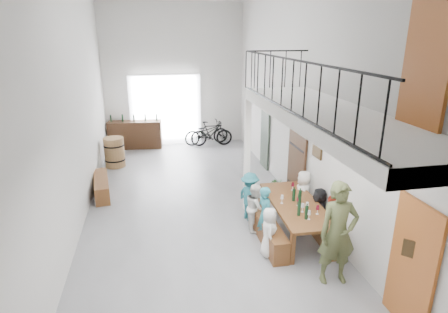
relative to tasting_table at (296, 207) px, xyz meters
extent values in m
plane|color=slate|center=(-2.04, 1.98, -0.71)|extent=(12.00, 12.00, 0.00)
plane|color=silver|center=(-2.04, 7.98, 2.04)|extent=(5.50, 0.00, 5.50)
plane|color=silver|center=(-2.04, -4.02, 2.04)|extent=(5.50, 0.00, 5.50)
plane|color=silver|center=(-4.79, 1.98, 2.04)|extent=(0.00, 12.00, 12.00)
plane|color=silver|center=(0.71, 1.98, 2.04)|extent=(0.00, 12.00, 12.00)
cube|color=white|center=(-2.44, 7.92, 0.69)|extent=(2.80, 0.08, 2.80)
cube|color=#9B4F1F|center=(0.66, -2.92, 0.34)|extent=(0.06, 0.95, 2.10)
cube|color=#3C2311|center=(0.66, 1.68, 0.29)|extent=(0.06, 1.10, 2.00)
cube|color=#2E392F|center=(0.66, 4.48, 0.29)|extent=(0.06, 0.80, 2.00)
cube|color=#9B4F1F|center=(0.66, -2.52, 3.39)|extent=(0.06, 0.90, 1.95)
cube|color=#43311A|center=(0.68, 0.58, 1.19)|extent=(0.04, 0.45, 0.55)
cylinder|color=white|center=(0.67, 3.18, 1.69)|extent=(0.04, 0.28, 0.28)
cube|color=white|center=(-0.04, -1.22, 2.29)|extent=(1.50, 5.60, 0.25)
cube|color=black|center=(-0.77, -1.22, 3.27)|extent=(0.03, 5.60, 0.03)
cube|color=black|center=(-0.77, -1.22, 2.44)|extent=(0.03, 5.60, 0.03)
cube|color=black|center=(-0.04, 1.56, 3.27)|extent=(1.50, 0.03, 0.03)
cube|color=white|center=(-0.74, 1.53, 0.73)|extent=(0.14, 0.14, 2.88)
cube|color=brown|center=(0.00, 0.00, 0.05)|extent=(1.11, 2.52, 0.06)
cube|color=brown|center=(-0.47, -1.05, -0.34)|extent=(0.09, 0.09, 0.73)
cube|color=brown|center=(0.39, -1.08, -0.34)|extent=(0.09, 0.09, 0.73)
cube|color=brown|center=(-0.39, 1.08, -0.34)|extent=(0.09, 0.09, 0.73)
cube|color=brown|center=(0.47, 1.05, -0.34)|extent=(0.09, 0.09, 0.73)
cube|color=brown|center=(-0.67, -0.03, -0.46)|extent=(0.39, 2.17, 0.50)
cube|color=brown|center=(0.53, -0.06, -0.45)|extent=(0.39, 2.21, 0.51)
cylinder|color=black|center=(0.01, -0.12, 0.26)|extent=(0.07, 0.07, 0.35)
cylinder|color=black|center=(-0.01, 0.14, 0.26)|extent=(0.07, 0.07, 0.35)
cylinder|color=black|center=(-0.08, -0.73, 0.26)|extent=(0.07, 0.07, 0.35)
cylinder|color=black|center=(-0.17, -0.55, 0.26)|extent=(0.07, 0.07, 0.35)
cylinder|color=black|center=(0.10, 0.04, 0.26)|extent=(0.07, 0.07, 0.35)
cube|color=brown|center=(-4.54, 3.22, -0.46)|extent=(0.60, 1.77, 0.49)
cylinder|color=olive|center=(-4.33, 5.55, -0.20)|extent=(0.67, 0.67, 1.01)
cylinder|color=black|center=(-4.33, 5.55, -0.45)|extent=(0.69, 0.69, 0.05)
cylinder|color=black|center=(-4.33, 5.55, 0.05)|extent=(0.69, 0.69, 0.05)
cube|color=#3C2311|center=(-3.69, 7.63, -0.17)|extent=(2.10, 0.78, 1.08)
cylinder|color=black|center=(-4.56, 7.69, 0.52)|extent=(0.06, 0.06, 0.28)
cylinder|color=black|center=(-4.12, 7.69, 0.52)|extent=(0.06, 0.06, 0.28)
cylinder|color=black|center=(-3.69, 7.60, 0.52)|extent=(0.06, 0.06, 0.28)
cylinder|color=black|center=(-3.25, 7.56, 0.52)|extent=(0.06, 0.06, 0.28)
cylinder|color=black|center=(-2.82, 7.51, 0.52)|extent=(0.06, 0.06, 0.28)
imported|color=white|center=(-0.83, -0.65, -0.18)|extent=(0.43, 0.57, 1.06)
imported|color=#25737E|center=(-0.75, -0.12, -0.06)|extent=(0.41, 0.53, 1.30)
imported|color=white|center=(-0.81, 0.44, -0.14)|extent=(0.50, 0.60, 1.13)
imported|color=#25737E|center=(-0.81, 0.94, -0.10)|extent=(0.70, 0.89, 1.21)
imported|color=#B4301E|center=(0.62, -0.46, -0.14)|extent=(0.52, 0.72, 1.13)
imported|color=black|center=(0.55, 0.01, -0.16)|extent=(0.49, 1.06, 1.10)
imported|color=white|center=(0.51, 0.79, -0.10)|extent=(0.54, 0.68, 1.22)
imported|color=#4C542F|center=(0.11, -1.69, 0.27)|extent=(0.75, 0.52, 1.96)
imported|color=#19471C|center=(0.41, 2.50, -0.51)|extent=(0.35, 0.30, 0.38)
imported|color=black|center=(-0.84, 7.58, -0.22)|extent=(1.95, 0.99, 0.98)
imported|color=black|center=(-0.68, 7.33, -0.20)|extent=(1.71, 0.56, 1.01)
camera|label=1|loc=(-3.05, -7.07, 3.69)|focal=30.00mm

